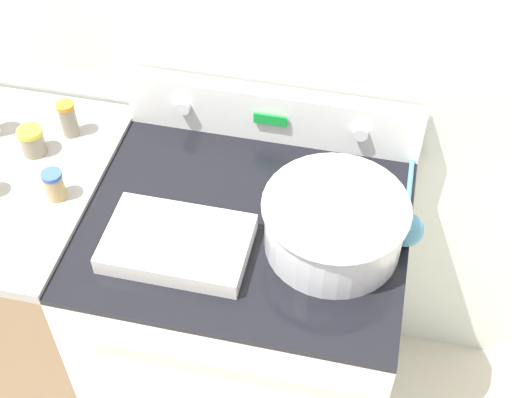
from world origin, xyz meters
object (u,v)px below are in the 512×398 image
(ladle, at_px, (406,227))
(spice_jar_yellow_cap, at_px, (32,141))
(mixing_bowl, at_px, (334,222))
(spice_jar_orange_cap, at_px, (68,119))
(casserole_dish, at_px, (177,243))
(spice_jar_blue_cap, at_px, (54,185))

(ladle, distance_m, spice_jar_yellow_cap, 0.99)
(mixing_bowl, distance_m, ladle, 0.18)
(mixing_bowl, xyz_separation_m, spice_jar_orange_cap, (-0.75, 0.22, -0.02))
(casserole_dish, xyz_separation_m, spice_jar_orange_cap, (-0.40, 0.32, 0.04))
(casserole_dish, height_order, ladle, ladle)
(spice_jar_blue_cap, distance_m, spice_jar_yellow_cap, 0.19)
(spice_jar_orange_cap, bearing_deg, spice_jar_blue_cap, -75.95)
(casserole_dish, distance_m, spice_jar_blue_cap, 0.36)
(spice_jar_blue_cap, bearing_deg, spice_jar_yellow_cap, 131.52)
(mixing_bowl, xyz_separation_m, casserole_dish, (-0.35, -0.10, -0.05))
(mixing_bowl, distance_m, spice_jar_blue_cap, 0.70)
(mixing_bowl, relative_size, spice_jar_blue_cap, 4.12)
(casserole_dish, relative_size, spice_jar_orange_cap, 3.26)
(ladle, height_order, spice_jar_yellow_cap, spice_jar_yellow_cap)
(spice_jar_orange_cap, distance_m, spice_jar_yellow_cap, 0.11)
(mixing_bowl, height_order, spice_jar_yellow_cap, mixing_bowl)
(mixing_bowl, bearing_deg, spice_jar_blue_cap, -179.39)
(mixing_bowl, height_order, ladle, mixing_bowl)
(ladle, height_order, spice_jar_blue_cap, spice_jar_blue_cap)
(casserole_dish, distance_m, spice_jar_orange_cap, 0.51)
(spice_jar_blue_cap, height_order, spice_jar_yellow_cap, spice_jar_blue_cap)
(mixing_bowl, distance_m, casserole_dish, 0.37)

